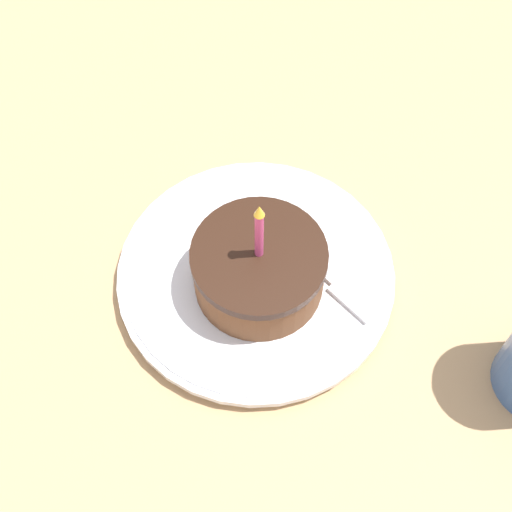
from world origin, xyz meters
name	(u,v)px	position (x,y,z in m)	size (l,w,h in m)	color
ground_plane	(242,295)	(0.00, 0.00, -0.02)	(2.40, 2.40, 0.04)	tan
plate	(256,275)	(-0.01, 0.00, 0.01)	(0.24, 0.24, 0.02)	silver
cake_slice	(259,269)	(-0.01, 0.01, 0.04)	(0.11, 0.11, 0.12)	brown
fork	(318,265)	(-0.07, 0.01, 0.02)	(0.08, 0.15, 0.00)	silver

